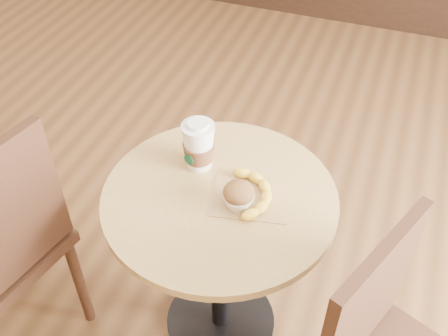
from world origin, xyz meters
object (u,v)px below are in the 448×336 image
Objects in this scene: coffee_cup at (199,147)px; muffin at (239,196)px; cafe_table at (220,235)px; banana at (250,194)px.

coffee_cup is 1.82× the size of muffin.
muffin reaches higher than cafe_table.
muffin is (0.18, -0.13, -0.03)m from coffee_cup.
coffee_cup is at bearing 136.13° from banana.
coffee_cup reaches higher than banana.
cafe_table is at bearing 169.81° from banana.
muffin is 0.06m from banana.
coffee_cup reaches higher than cafe_table.
muffin is at bearing -139.09° from banana.
coffee_cup is 0.79× the size of banana.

